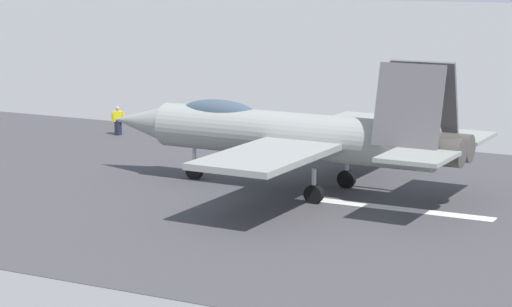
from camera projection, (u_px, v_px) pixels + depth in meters
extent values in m
plane|color=slate|center=(410.00, 211.00, 38.67)|extent=(400.00, 400.00, 0.00)
cube|color=#434145|center=(410.00, 210.00, 38.67)|extent=(240.00, 26.00, 0.02)
cube|color=white|center=(392.00, 208.00, 38.99)|extent=(8.00, 0.70, 0.00)
cylinder|color=gray|center=(291.00, 135.00, 41.59)|extent=(12.36, 2.24, 1.89)
cone|color=gray|center=(140.00, 122.00, 45.15)|extent=(2.89, 1.69, 1.60)
ellipsoid|color=#3F5160|center=(219.00, 112.00, 43.09)|extent=(3.63, 1.20, 1.10)
cylinder|color=#47423D|center=(434.00, 151.00, 38.14)|extent=(2.23, 1.16, 1.10)
cylinder|color=#47423D|center=(444.00, 146.00, 39.09)|extent=(2.23, 1.16, 1.10)
cube|color=gray|center=(266.00, 156.00, 37.62)|extent=(3.58, 6.36, 0.24)
cube|color=gray|center=(353.00, 126.00, 44.65)|extent=(3.58, 6.36, 0.24)
cube|color=gray|center=(418.00, 157.00, 36.52)|extent=(2.48, 2.87, 0.16)
cube|color=gray|center=(458.00, 137.00, 40.66)|extent=(2.48, 2.87, 0.16)
cube|color=#5C595C|center=(409.00, 106.00, 37.96)|extent=(2.63, 1.02, 3.14)
cube|color=#5C595C|center=(425.00, 100.00, 39.52)|extent=(2.63, 1.02, 3.14)
cylinder|color=silver|center=(194.00, 164.00, 44.12)|extent=(0.18, 0.18, 1.40)
cylinder|color=black|center=(194.00, 171.00, 44.18)|extent=(0.77, 0.32, 0.76)
cylinder|color=silver|center=(314.00, 186.00, 39.67)|extent=(0.18, 0.18, 1.40)
cylinder|color=black|center=(314.00, 194.00, 39.73)|extent=(0.77, 0.32, 0.76)
cylinder|color=silver|center=(347.00, 172.00, 42.42)|extent=(0.18, 0.18, 1.40)
cylinder|color=black|center=(346.00, 179.00, 42.48)|extent=(0.77, 0.32, 0.76)
cube|color=#1E2338|center=(118.00, 128.00, 55.35)|extent=(0.24, 0.36, 0.85)
cube|color=yellow|center=(118.00, 116.00, 55.23)|extent=(0.52, 0.45, 0.58)
sphere|color=tan|center=(118.00, 108.00, 55.15)|extent=(0.22, 0.22, 0.22)
cylinder|color=yellow|center=(112.00, 117.00, 55.23)|extent=(0.10, 0.10, 0.54)
cylinder|color=yellow|center=(123.00, 117.00, 55.24)|extent=(0.10, 0.10, 0.54)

